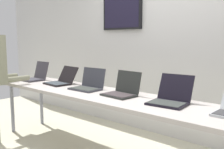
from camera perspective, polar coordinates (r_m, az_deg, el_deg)
The scene contains 8 objects.
back_wall at distance 3.69m, azimuth 11.74°, elevation 5.31°, with size 8.00×0.11×2.42m.
workbench at distance 2.82m, azimuth 0.33°, elevation -5.53°, with size 3.75×0.70×0.76m.
laptop_station_0 at distance 4.05m, azimuth -16.55°, elevation -0.33°, with size 0.31×0.34×0.27m.
laptop_station_1 at distance 3.61m, azimuth -11.16°, elevation -1.22°, with size 0.38×0.40×0.23m.
laptop_station_2 at distance 3.17m, azimuth -5.28°, elevation -2.21°, with size 0.37×0.30×0.25m.
laptop_station_3 at distance 2.81m, azimuth 2.27°, elevation -3.44°, with size 0.37×0.33×0.26m.
laptop_station_4 at distance 2.51m, azimuth 12.81°, elevation -4.90°, with size 0.37×0.40×0.26m.
paper_sheet at distance 4.19m, azimuth -21.10°, elevation -1.13°, with size 0.26×0.33×0.00m.
Camera 1 is at (1.80, -2.08, 1.35)m, focal length 41.38 mm.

